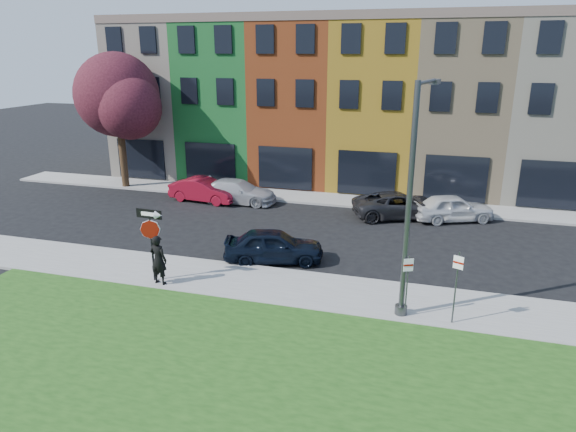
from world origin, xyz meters
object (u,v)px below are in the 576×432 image
(sedan_near, at_px, (274,246))
(man, at_px, (158,260))
(stop_sign, at_px, (150,230))
(street_lamp, at_px, (411,203))

(sedan_near, bearing_deg, man, 120.69)
(stop_sign, xyz_separation_m, street_lamp, (9.17, 0.15, 1.77))
(man, xyz_separation_m, street_lamp, (8.82, 0.34, 2.82))
(street_lamp, bearing_deg, man, -165.59)
(man, xyz_separation_m, sedan_near, (3.34, 3.45, -0.36))
(man, distance_m, street_lamp, 9.27)
(sedan_near, distance_m, street_lamp, 7.07)
(man, height_order, street_lamp, street_lamp)
(stop_sign, xyz_separation_m, sedan_near, (3.69, 3.26, -1.42))
(stop_sign, distance_m, sedan_near, 5.12)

